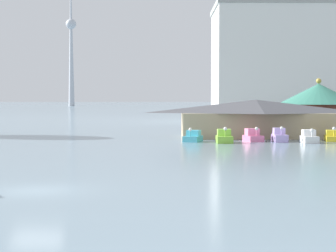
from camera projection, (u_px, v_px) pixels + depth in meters
name	position (u px, v px, depth m)	size (l,w,h in m)	color
ground_plane	(34.00, 191.00, 28.29)	(2000.00, 2000.00, 0.00)	gray
pedal_boat_cyan	(191.00, 137.00, 61.21)	(2.27, 2.68, 1.52)	#4CB7CC
pedal_boat_lime	(222.00, 137.00, 59.70)	(1.61, 2.59, 1.70)	#8CCC3F
pedal_boat_pink	(250.00, 136.00, 61.81)	(2.12, 2.61, 1.58)	pink
pedal_boat_lavender	(277.00, 136.00, 61.37)	(1.38, 2.99, 1.67)	#B299D8
pedal_boat_white	(307.00, 138.00, 59.71)	(1.56, 2.28, 1.53)	white
pedal_boat_yellow	(330.00, 137.00, 62.22)	(1.92, 2.91, 1.59)	yellow
boathouse	(254.00, 118.00, 68.27)	(18.86, 9.00, 4.45)	tan
green_roof_pavilion	(316.00, 106.00, 75.81)	(10.74, 10.74, 7.25)	brown
background_building_block	(277.00, 64.00, 117.63)	(26.93, 19.61, 23.49)	silver
distant_broadcast_tower	(69.00, 31.00, 398.65)	(7.14, 7.14, 138.51)	#B7BCC6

